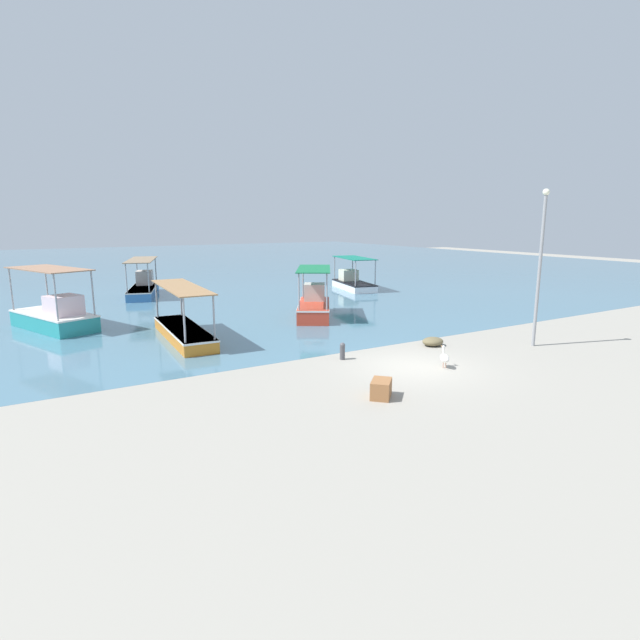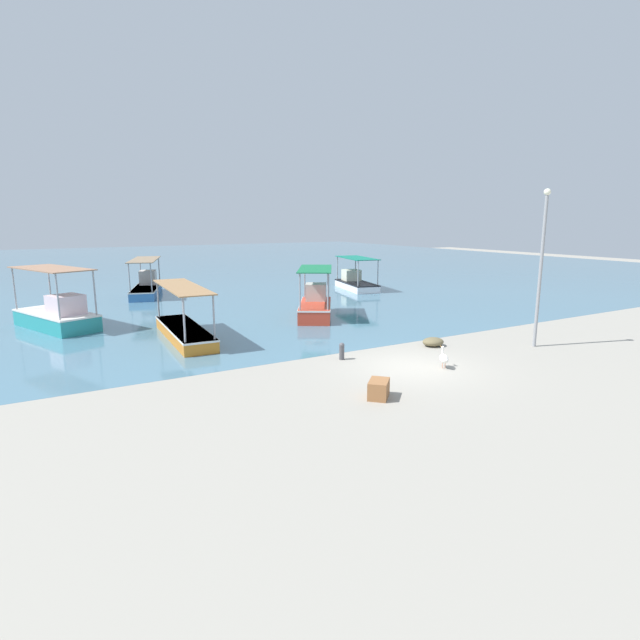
# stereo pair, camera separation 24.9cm
# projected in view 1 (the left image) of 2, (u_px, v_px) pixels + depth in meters

# --- Properties ---
(ground) EXTENTS (120.00, 120.00, 0.00)m
(ground) POSITION_uv_depth(u_px,v_px,m) (413.00, 367.00, 18.45)
(ground) COLOR gray
(harbor_water) EXTENTS (110.00, 90.00, 0.00)m
(harbor_water) POSITION_uv_depth(u_px,v_px,m) (144.00, 266.00, 59.01)
(harbor_water) COLOR slate
(harbor_water) RESTS_ON ground
(fishing_boat_near_left) EXTENTS (3.86, 5.57, 3.02)m
(fishing_boat_near_left) POSITION_uv_depth(u_px,v_px,m) (55.00, 315.00, 24.64)
(fishing_boat_near_left) COLOR teal
(fishing_boat_near_left) RESTS_ON harbor_water
(fishing_boat_outer) EXTENTS (1.81, 6.51, 2.42)m
(fishing_boat_outer) POSITION_uv_depth(u_px,v_px,m) (184.00, 329.00, 22.59)
(fishing_boat_outer) COLOR orange
(fishing_boat_outer) RESTS_ON harbor_water
(fishing_boat_far_left) EXTENTS (2.92, 5.37, 2.47)m
(fishing_boat_far_left) POSITION_uv_depth(u_px,v_px,m) (353.00, 282.00, 39.02)
(fishing_boat_far_left) COLOR white
(fishing_boat_far_left) RESTS_ON harbor_water
(fishing_boat_near_right) EXTENTS (3.45, 6.58, 2.59)m
(fishing_boat_near_right) POSITION_uv_depth(u_px,v_px,m) (144.00, 287.00, 35.81)
(fishing_boat_near_right) COLOR #366DAC
(fishing_boat_near_right) RESTS_ON harbor_water
(fishing_boat_center) EXTENTS (3.98, 5.04, 2.72)m
(fishing_boat_center) POSITION_uv_depth(u_px,v_px,m) (314.00, 305.00, 27.90)
(fishing_boat_center) COLOR #C23B27
(fishing_boat_center) RESTS_ON harbor_water
(pelican) EXTENTS (0.48, 0.77, 0.80)m
(pelican) POSITION_uv_depth(u_px,v_px,m) (444.00, 358.00, 18.27)
(pelican) COLOR #E0997A
(pelican) RESTS_ON ground
(lamp_post) EXTENTS (0.28, 0.28, 6.58)m
(lamp_post) POSITION_uv_depth(u_px,v_px,m) (540.00, 261.00, 20.81)
(lamp_post) COLOR gray
(lamp_post) RESTS_ON ground
(mooring_bollard) EXTENTS (0.21, 0.21, 0.68)m
(mooring_bollard) POSITION_uv_depth(u_px,v_px,m) (342.00, 350.00, 19.35)
(mooring_bollard) COLOR #47474C
(mooring_bollard) RESTS_ON ground
(net_pile) EXTENTS (0.95, 0.81, 0.37)m
(net_pile) POSITION_uv_depth(u_px,v_px,m) (433.00, 341.00, 21.50)
(net_pile) COLOR brown
(net_pile) RESTS_ON ground
(cargo_crate) EXTENTS (1.01, 1.01, 0.55)m
(cargo_crate) POSITION_uv_depth(u_px,v_px,m) (381.00, 389.00, 15.22)
(cargo_crate) COLOR #976239
(cargo_crate) RESTS_ON ground
(glass_bottle) EXTENTS (0.07, 0.07, 0.27)m
(glass_bottle) POSITION_uv_depth(u_px,v_px,m) (376.00, 381.00, 16.46)
(glass_bottle) COLOR #3F7F4C
(glass_bottle) RESTS_ON ground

